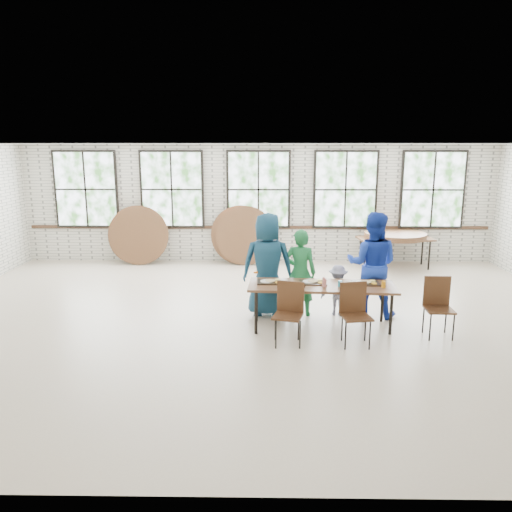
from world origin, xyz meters
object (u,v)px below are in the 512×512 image
(chair_near_left, at_px, (289,308))
(storage_table, at_px, (395,240))
(dining_table, at_px, (322,288))
(chair_near_right, at_px, (354,308))

(chair_near_left, bearing_deg, storage_table, 74.89)
(dining_table, bearing_deg, chair_near_left, -128.38)
(dining_table, relative_size, chair_near_left, 2.57)
(dining_table, height_order, chair_near_left, chair_near_left)
(dining_table, relative_size, chair_near_right, 2.57)
(dining_table, xyz_separation_m, storage_table, (2.29, 4.25, -0.00))
(dining_table, height_order, storage_table, same)
(dining_table, height_order, chair_near_right, chair_near_right)
(chair_near_left, xyz_separation_m, chair_near_right, (0.99, -0.02, 0.00))
(chair_near_right, bearing_deg, dining_table, 113.89)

